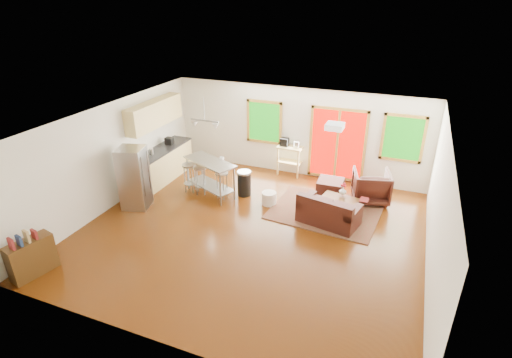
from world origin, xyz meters
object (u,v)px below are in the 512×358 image
at_px(rug, 325,212).
at_px(refrigerator, 134,178).
at_px(loveseat, 328,213).
at_px(armchair, 371,185).
at_px(coffee_table, 340,200).
at_px(island, 210,171).
at_px(ottoman, 330,188).
at_px(kitchen_cart, 290,150).

bearing_deg(rug, refrigerator, -162.10).
xyz_separation_m(rug, loveseat, (0.18, -0.51, 0.28)).
bearing_deg(armchair, coffee_table, 38.51).
bearing_deg(island, armchair, 16.35).
height_order(ottoman, island, island).
relative_size(rug, loveseat, 1.71).
xyz_separation_m(refrigerator, island, (1.44, 1.30, -0.13)).
height_order(rug, kitchen_cart, kitchen_cart).
distance_m(island, kitchen_cart, 2.56).
bearing_deg(coffee_table, ottoman, 116.87).
distance_m(refrigerator, kitchen_cart, 4.48).
height_order(loveseat, ottoman, loveseat).
xyz_separation_m(armchair, island, (-4.06, -1.19, 0.20)).
distance_m(armchair, kitchen_cart, 2.64).
relative_size(loveseat, island, 0.92).
height_order(refrigerator, kitchen_cart, refrigerator).
bearing_deg(island, rug, 3.10).
bearing_deg(kitchen_cart, island, -127.90).
distance_m(rug, kitchen_cart, 2.52).
relative_size(coffee_table, ottoman, 1.49).
distance_m(rug, coffee_table, 0.46).
bearing_deg(rug, kitchen_cart, 129.65).
bearing_deg(ottoman, refrigerator, -151.42).
xyz_separation_m(loveseat, refrigerator, (-4.72, -0.95, 0.50)).
height_order(rug, loveseat, loveseat).
bearing_deg(refrigerator, kitchen_cart, 32.48).
height_order(loveseat, island, island).
bearing_deg(island, refrigerator, -137.88).
relative_size(armchair, island, 0.56).
distance_m(rug, armchair, 1.47).
xyz_separation_m(rug, coffee_table, (0.31, 0.16, 0.30)).
xyz_separation_m(loveseat, coffee_table, (0.14, 0.68, 0.02)).
relative_size(rug, kitchen_cart, 2.30).
bearing_deg(refrigerator, rug, 2.58).
xyz_separation_m(coffee_table, island, (-3.42, -0.33, 0.36)).
distance_m(ottoman, refrigerator, 5.10).
xyz_separation_m(rug, ottoman, (-0.09, 0.96, 0.21)).
relative_size(armchair, refrigerator, 0.59).
height_order(armchair, ottoman, armchair).
height_order(rug, island, island).
height_order(rug, refrigerator, refrigerator).
bearing_deg(ottoman, armchair, 3.47).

